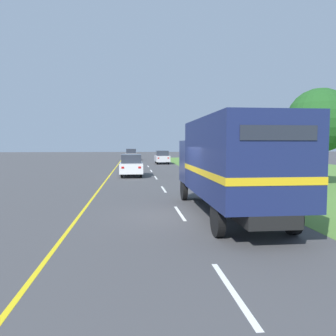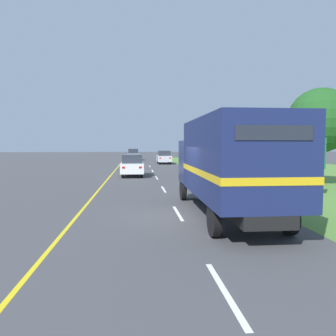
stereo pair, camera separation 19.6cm
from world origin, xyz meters
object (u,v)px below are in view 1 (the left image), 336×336
object	(u,v)px
horse_trailer_truck	(231,163)
lead_car_silver_ahead	(162,157)
lead_car_white	(131,165)
lead_car_grey_ahead	(131,154)
roadside_tree_mid	(253,136)
highway_sign	(308,159)
roadside_tree_near	(319,121)

from	to	relation	value
horse_trailer_truck	lead_car_silver_ahead	bearing A→B (deg)	89.35
horse_trailer_truck	lead_car_silver_ahead	distance (m)	32.07
lead_car_white	horse_trailer_truck	bearing A→B (deg)	-76.72
lead_car_grey_ahead	roadside_tree_mid	xyz separation A→B (m)	(11.20, -24.58, 2.37)
lead_car_white	lead_car_grey_ahead	xyz separation A→B (m)	(-0.19, 26.91, 0.04)
highway_sign	lead_car_white	bearing A→B (deg)	126.78
lead_car_white	highway_sign	bearing A→B (deg)	-53.22
lead_car_grey_ahead	roadside_tree_near	bearing A→B (deg)	-70.84
lead_car_white	highway_sign	distance (m)	14.41
roadside_tree_mid	lead_car_grey_ahead	bearing A→B (deg)	114.50
highway_sign	roadside_tree_near	world-z (taller)	roadside_tree_near
horse_trailer_truck	lead_car_silver_ahead	world-z (taller)	horse_trailer_truck
lead_car_white	roadside_tree_near	world-z (taller)	roadside_tree_near
horse_trailer_truck	lead_car_white	world-z (taller)	horse_trailer_truck
lead_car_grey_ahead	highway_sign	size ratio (longest dim) A/B	1.50
highway_sign	roadside_tree_near	size ratio (longest dim) A/B	0.48
roadside_tree_near	lead_car_grey_ahead	bearing A→B (deg)	109.16
lead_car_white	roadside_tree_near	xyz separation A→B (m)	(11.68, -7.24, 3.14)
lead_car_silver_ahead	lead_car_grey_ahead	bearing A→B (deg)	112.29
lead_car_grey_ahead	roadside_tree_mid	distance (m)	27.12
horse_trailer_truck	lead_car_silver_ahead	xyz separation A→B (m)	(0.36, 32.05, -1.05)
horse_trailer_truck	roadside_tree_mid	world-z (taller)	roadside_tree_mid
horse_trailer_truck	highway_sign	distance (m)	6.26
lead_car_grey_ahead	highway_sign	xyz separation A→B (m)	(8.79, -38.42, 0.94)
lead_car_silver_ahead	lead_car_grey_ahead	size ratio (longest dim) A/B	0.94
lead_car_white	roadside_tree_near	distance (m)	14.10
lead_car_white	roadside_tree_mid	xyz separation A→B (m)	(11.02, 2.33, 2.40)
highway_sign	roadside_tree_near	bearing A→B (deg)	54.28
lead_car_silver_ahead	roadside_tree_near	bearing A→B (deg)	-72.20
roadside_tree_near	lead_car_white	bearing A→B (deg)	148.20
horse_trailer_truck	lead_car_grey_ahead	world-z (taller)	horse_trailer_truck
roadside_tree_mid	lead_car_white	bearing A→B (deg)	-168.08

